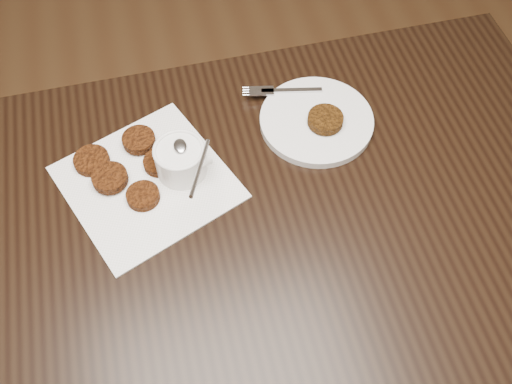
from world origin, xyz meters
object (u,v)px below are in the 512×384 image
napkin (147,182)px  sauce_ramekin (178,149)px  table (238,331)px  plate_with_patty (317,118)px

napkin → sauce_ramekin: size_ratio=2.13×
table → napkin: napkin is taller
table → plate_with_patty: bearing=46.4°
table → napkin: (-0.11, 0.16, 0.38)m
sauce_ramekin → napkin: bearing=-171.5°
sauce_ramekin → plate_with_patty: sauce_ramekin is taller
napkin → plate_with_patty: size_ratio=1.24×
napkin → sauce_ramekin: bearing=8.5°
napkin → sauce_ramekin: (0.06, 0.01, 0.06)m
table → plate_with_patty: size_ratio=6.34×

